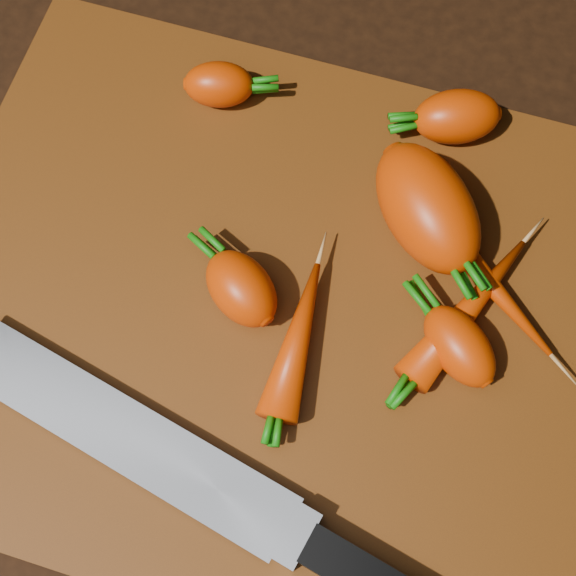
# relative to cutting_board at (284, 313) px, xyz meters

# --- Properties ---
(ground) EXTENTS (2.00, 2.00, 0.01)m
(ground) POSITION_rel_cutting_board_xyz_m (0.00, 0.00, -0.01)
(ground) COLOR black
(cutting_board) EXTENTS (0.50, 0.40, 0.01)m
(cutting_board) POSITION_rel_cutting_board_xyz_m (0.00, 0.00, 0.00)
(cutting_board) COLOR #6D340B
(cutting_board) RESTS_ON ground
(carrot_0) EXTENTS (0.07, 0.07, 0.04)m
(carrot_0) POSITION_rel_cutting_board_xyz_m (-0.03, 0.00, 0.03)
(carrot_0) COLOR #D23904
(carrot_0) RESTS_ON cutting_board
(carrot_1) EXTENTS (0.11, 0.11, 0.06)m
(carrot_1) POSITION_rel_cutting_board_xyz_m (0.07, 0.09, 0.04)
(carrot_1) COLOR #D23904
(carrot_1) RESTS_ON cutting_board
(carrot_2) EXTENTS (0.07, 0.06, 0.04)m
(carrot_2) POSITION_rel_cutting_board_xyz_m (0.08, 0.17, 0.03)
(carrot_2) COLOR #D23904
(carrot_2) RESTS_ON cutting_board
(carrot_3) EXTENTS (0.06, 0.05, 0.03)m
(carrot_3) POSITION_rel_cutting_board_xyz_m (-0.09, 0.15, 0.02)
(carrot_3) COLOR #D23904
(carrot_3) RESTS_ON cutting_board
(carrot_4) EXTENTS (0.07, 0.07, 0.04)m
(carrot_4) POSITION_rel_cutting_board_xyz_m (0.12, 0.00, 0.02)
(carrot_4) COLOR #D23904
(carrot_4) RESTS_ON cutting_board
(carrot_5) EXTENTS (0.08, 0.13, 0.03)m
(carrot_5) POSITION_rel_cutting_board_xyz_m (0.12, 0.03, 0.02)
(carrot_5) COLOR #D23904
(carrot_5) RESTS_ON cutting_board
(carrot_6) EXTENTS (0.13, 0.11, 0.02)m
(carrot_6) POSITION_rel_cutting_board_xyz_m (0.12, 0.06, 0.02)
(carrot_6) COLOR #D23904
(carrot_6) RESTS_ON cutting_board
(carrot_7) EXTENTS (0.03, 0.11, 0.03)m
(carrot_7) POSITION_rel_cutting_board_xyz_m (0.02, -0.02, 0.02)
(carrot_7) COLOR #D23904
(carrot_7) RESTS_ON cutting_board
(knife) EXTENTS (0.39, 0.12, 0.02)m
(knife) POSITION_rel_cutting_board_xyz_m (-0.05, -0.12, 0.02)
(knife) COLOR gray
(knife) RESTS_ON cutting_board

